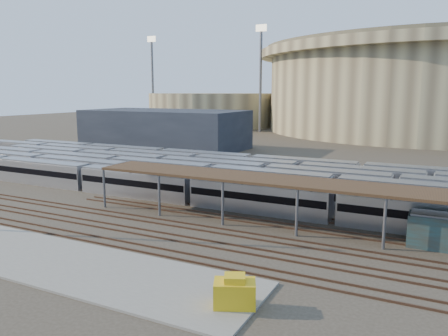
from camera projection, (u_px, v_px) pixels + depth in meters
ground at (149, 218)px, 52.08m from camera, size 420.00×420.00×0.00m
apron at (11, 250)px, 41.04m from camera, size 50.00×9.00×0.20m
subway_trains at (225, 177)px, 67.66m from camera, size 126.75×23.90×3.60m
inspection_shed at (345, 188)px, 45.07m from camera, size 60.30×6.00×5.30m
empty_tracks at (122, 228)px, 47.65m from camera, size 170.00×9.62×0.18m
stadium at (429, 87)px, 161.63m from camera, size 124.00×124.00×32.50m
secondary_arena at (214, 109)px, 191.81m from camera, size 56.00×56.00×14.00m
service_building at (165, 129)px, 115.07m from camera, size 42.00×20.00×10.00m
floodlight_0 at (261, 75)px, 158.63m from camera, size 4.00×1.00×38.40m
floodlight_1 at (153, 78)px, 191.62m from camera, size 4.00×1.00×38.40m
floodlight_3 at (344, 78)px, 193.91m from camera, size 4.00×1.00×38.40m
yellow_equipment at (235, 293)px, 30.10m from camera, size 3.36×2.81×1.80m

